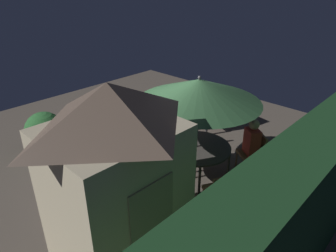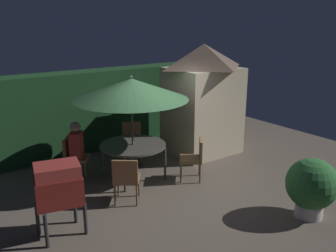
# 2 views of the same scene
# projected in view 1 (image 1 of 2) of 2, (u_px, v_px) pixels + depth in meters

# --- Properties ---
(ground_plane) EXTENTS (11.00, 11.00, 0.00)m
(ground_plane) POSITION_uv_depth(u_px,v_px,m) (142.00, 164.00, 6.96)
(ground_plane) COLOR brown
(hedge_backdrop) EXTENTS (6.83, 0.74, 2.06)m
(hedge_backdrop) POSITION_uv_depth(u_px,v_px,m) (306.00, 197.00, 4.34)
(hedge_backdrop) COLOR #193D1E
(hedge_backdrop) RESTS_ON ground
(garden_shed) EXTENTS (1.77, 1.54, 2.75)m
(garden_shed) POSITION_uv_depth(u_px,v_px,m) (115.00, 179.00, 4.11)
(garden_shed) COLOR #C6B793
(garden_shed) RESTS_ON ground
(patio_table) EXTENTS (1.40, 1.40, 0.76)m
(patio_table) POSITION_uv_depth(u_px,v_px,m) (196.00, 149.00, 6.18)
(patio_table) COLOR #47423D
(patio_table) RESTS_ON ground
(patio_umbrella) EXTENTS (2.36, 2.36, 2.23)m
(patio_umbrella) POSITION_uv_depth(u_px,v_px,m) (199.00, 91.00, 5.64)
(patio_umbrella) COLOR #4C4C51
(patio_umbrella) RESTS_ON ground
(bbq_grill) EXTENTS (0.79, 0.64, 1.20)m
(bbq_grill) POSITION_uv_depth(u_px,v_px,m) (209.00, 101.00, 8.20)
(bbq_grill) COLOR maroon
(bbq_grill) RESTS_ON ground
(chair_near_shed) EXTENTS (0.65, 0.64, 0.90)m
(chair_near_shed) POSITION_uv_depth(u_px,v_px,m) (254.00, 151.00, 6.48)
(chair_near_shed) COLOR olive
(chair_near_shed) RESTS_ON ground
(chair_far_side) EXTENTS (0.65, 0.65, 0.90)m
(chair_far_side) POSITION_uv_depth(u_px,v_px,m) (184.00, 132.00, 7.28)
(chair_far_side) COLOR olive
(chair_far_side) RESTS_ON ground
(chair_toward_hedge) EXTENTS (0.65, 0.65, 0.90)m
(chair_toward_hedge) POSITION_uv_depth(u_px,v_px,m) (131.00, 161.00, 6.11)
(chair_toward_hedge) COLOR olive
(chair_toward_hedge) RESTS_ON ground
(chair_toward_house) EXTENTS (0.63, 0.63, 0.90)m
(chair_toward_house) POSITION_uv_depth(u_px,v_px,m) (221.00, 191.00, 5.27)
(chair_toward_house) COLOR olive
(chair_toward_house) RESTS_ON ground
(potted_plant_by_shed) EXTENTS (0.88, 0.88, 1.06)m
(potted_plant_by_shed) POSITION_uv_depth(u_px,v_px,m) (45.00, 132.00, 7.14)
(potted_plant_by_shed) COLOR silver
(potted_plant_by_shed) RESTS_ON ground
(person_in_red) EXTENTS (0.39, 0.42, 1.26)m
(person_in_red) POSITION_uv_depth(u_px,v_px,m) (252.00, 140.00, 6.35)
(person_in_red) COLOR #CC3D33
(person_in_red) RESTS_ON ground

